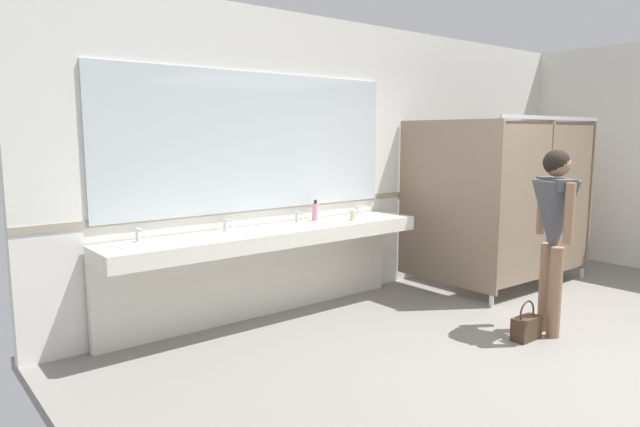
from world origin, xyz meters
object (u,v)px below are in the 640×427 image
object	(u,v)px
paper_cup	(353,215)
handbag	(526,327)
person_standing	(554,219)
soap_dispenser	(315,212)

from	to	relation	value
paper_cup	handbag	bearing A→B (deg)	-73.55
person_standing	soap_dispenser	xyz separation A→B (m)	(-1.09, 1.96, -0.05)
soap_dispenser	handbag	bearing A→B (deg)	-67.43
handbag	soap_dispenser	bearing A→B (deg)	112.57
person_standing	paper_cup	distance (m)	1.89
person_standing	paper_cup	size ratio (longest dim) A/B	15.34
person_standing	soap_dispenser	size ratio (longest dim) A/B	7.76
handbag	paper_cup	world-z (taller)	paper_cup
handbag	soap_dispenser	size ratio (longest dim) A/B	1.65
person_standing	soap_dispenser	bearing A→B (deg)	119.08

